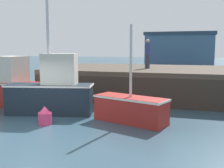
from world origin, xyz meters
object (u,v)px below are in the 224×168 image
fishing_boat_near_left (6,87)px  mooring_buoy_foreground (45,116)px  dockworker (147,54)px  fishing_boat_near_right (52,91)px  fishing_boat_mid (130,108)px

fishing_boat_near_left → mooring_buoy_foreground: bearing=-35.3°
fishing_boat_near_left → dockworker: size_ratio=2.38×
dockworker → fishing_boat_near_right: bearing=-121.9°
fishing_boat_mid → fishing_boat_near_right: bearing=174.2°
fishing_boat_near_left → mooring_buoy_foreground: fishing_boat_near_left is taller
fishing_boat_near_right → mooring_buoy_foreground: size_ratio=6.90×
fishing_boat_near_right → fishing_boat_mid: (3.72, -0.38, -0.45)m
fishing_boat_near_left → dockworker: 8.17m
fishing_boat_near_right → mooring_buoy_foreground: bearing=-70.5°
fishing_boat_near_right → dockworker: fishing_boat_near_right is taller
fishing_boat_near_right → dockworker: 6.64m
dockworker → mooring_buoy_foreground: (-2.81, -7.13, -2.30)m
fishing_boat_near_left → dockworker: bearing=33.2°
dockworker → mooring_buoy_foreground: 8.00m
fishing_boat_near_right → fishing_boat_mid: size_ratio=1.30×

